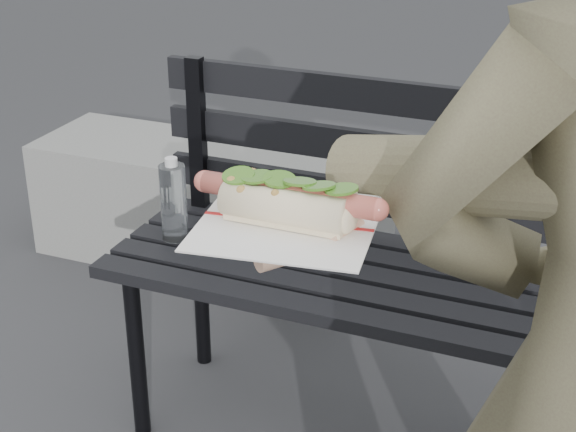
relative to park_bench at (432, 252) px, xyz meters
name	(u,v)px	position (x,y,z in m)	size (l,w,h in m)	color
park_bench	(432,252)	(0.00, 0.00, 0.00)	(1.50, 0.44, 0.88)	black
concrete_block	(210,206)	(-0.92, 0.67, -0.32)	(1.20, 0.40, 0.40)	slate
held_hotdog	(474,189)	(0.23, -0.89, 0.55)	(0.62, 0.32, 0.20)	brown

